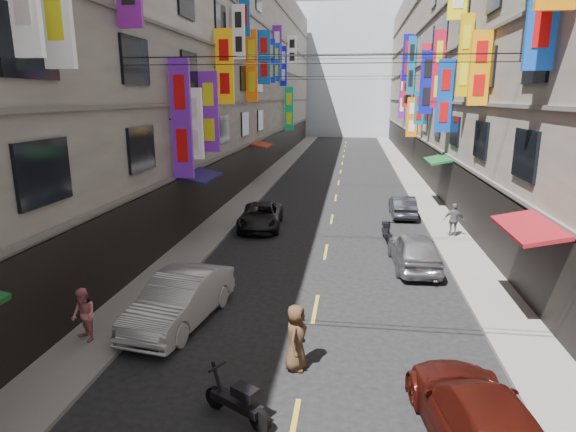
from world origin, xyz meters
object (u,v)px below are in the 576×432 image
(car_left_mid, at_px, (180,299))
(pedestrian_rfar, at_px, (454,220))
(car_right_mid, at_px, (414,250))
(scooter_far_right, at_px, (386,232))
(car_right_far, at_px, (402,206))
(pedestrian_lfar, at_px, (84,315))
(scooter_crossing, at_px, (238,401))
(car_right_near, at_px, (480,419))
(car_left_far, at_px, (261,216))
(pedestrian_crossing, at_px, (296,337))

(car_left_mid, distance_m, pedestrian_rfar, 14.51)
(car_right_mid, relative_size, pedestrian_rfar, 2.64)
(scooter_far_right, bearing_deg, car_left_mid, 50.05)
(car_right_far, height_order, pedestrian_lfar, pedestrian_lfar)
(scooter_crossing, relative_size, pedestrian_rfar, 1.00)
(car_right_near, xyz_separation_m, pedestrian_rfar, (2.39, 14.99, 0.25))
(car_left_far, height_order, car_right_far, car_left_far)
(car_right_mid, distance_m, car_right_far, 8.77)
(car_right_mid, bearing_deg, car_left_mid, 35.04)
(car_left_mid, height_order, car_right_far, car_left_mid)
(car_left_far, relative_size, car_right_near, 0.97)
(car_right_near, distance_m, pedestrian_lfar, 10.21)
(scooter_far_right, distance_m, pedestrian_rfar, 3.37)
(scooter_far_right, height_order, car_left_far, car_left_far)
(car_left_mid, bearing_deg, scooter_crossing, -47.88)
(car_right_far, bearing_deg, scooter_crossing, 73.71)
(pedestrian_rfar, distance_m, pedestrian_crossing, 14.03)
(car_right_mid, bearing_deg, pedestrian_rfar, -120.84)
(pedestrian_rfar, bearing_deg, pedestrian_crossing, 67.60)
(scooter_crossing, distance_m, pedestrian_rfar, 16.41)
(car_right_far, height_order, pedestrian_rfar, pedestrian_rfar)
(pedestrian_lfar, bearing_deg, scooter_far_right, 88.15)
(scooter_far_right, height_order, car_right_mid, car_right_mid)
(scooter_crossing, height_order, car_right_near, car_right_near)
(car_left_mid, relative_size, car_left_far, 1.03)
(car_left_mid, relative_size, car_right_far, 1.27)
(car_right_mid, bearing_deg, pedestrian_crossing, 61.48)
(scooter_far_right, xyz_separation_m, car_left_mid, (-6.78, -9.70, 0.33))
(scooter_far_right, relative_size, pedestrian_crossing, 1.04)
(car_left_mid, xyz_separation_m, car_left_far, (0.36, 11.18, -0.14))
(car_left_far, height_order, car_right_near, car_right_near)
(car_left_far, relative_size, car_right_mid, 1.06)
(car_left_far, relative_size, pedestrian_lfar, 2.98)
(scooter_crossing, xyz_separation_m, car_left_far, (-2.43, 15.41, 0.19))
(scooter_far_right, relative_size, pedestrian_lfar, 1.18)
(pedestrian_lfar, bearing_deg, car_right_far, 94.59)
(scooter_far_right, xyz_separation_m, car_right_mid, (0.85, -3.74, 0.29))
(pedestrian_lfar, distance_m, pedestrian_crossing, 5.96)
(scooter_far_right, height_order, car_right_near, car_right_near)
(scooter_far_right, height_order, pedestrian_rfar, pedestrian_rfar)
(scooter_far_right, bearing_deg, pedestrian_rfar, -171.26)
(pedestrian_lfar, bearing_deg, car_left_mid, 73.58)
(pedestrian_rfar, bearing_deg, scooter_crossing, 67.85)
(car_right_mid, bearing_deg, car_right_far, -95.36)
(car_left_far, height_order, pedestrian_rfar, pedestrian_rfar)
(car_right_near, bearing_deg, car_right_mid, -98.91)
(scooter_crossing, height_order, scooter_far_right, same)
(pedestrian_lfar, relative_size, pedestrian_rfar, 0.94)
(car_right_far, relative_size, pedestrian_rfar, 2.27)
(car_left_mid, bearing_deg, car_left_far, 96.84)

